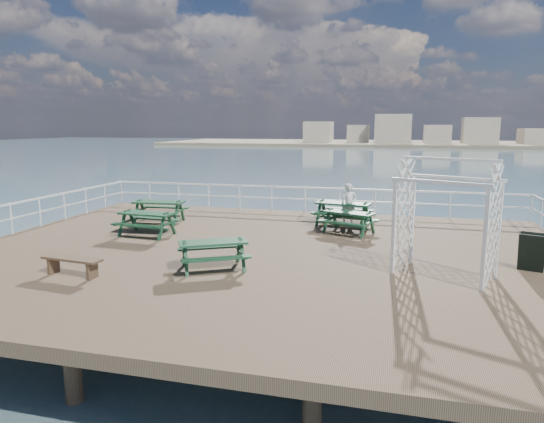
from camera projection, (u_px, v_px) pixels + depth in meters
The scene contains 12 objects.
ground at pixel (262, 256), 14.40m from camera, with size 18.00×14.00×0.30m, color brown.
sea_backdrop at pixel (430, 140), 139.09m from camera, with size 300.00×300.00×9.20m.
railing at pixel (280, 208), 16.69m from camera, with size 17.77×13.76×1.10m.
picnic_table_a at pixel (159, 207), 18.55m from camera, with size 2.03×1.69×0.93m.
picnic_table_b at pixel (349, 218), 16.73m from camera, with size 2.12×1.93×0.84m.
picnic_table_c at pixel (343, 209), 18.01m from camera, with size 2.25×1.93×0.97m.
picnic_table_d at pixel (147, 219), 16.34m from camera, with size 1.94×1.61×0.89m.
picnic_table_e at pixel (213, 249), 12.48m from camera, with size 2.19×2.06×0.84m.
flat_bench_near at pixel (72, 262), 11.95m from camera, with size 1.65×0.56×0.46m.
trellis_arbor at pixel (445, 224), 11.81m from camera, with size 2.65×2.08×2.92m.
sandwich_board at pixel (532, 253), 12.30m from camera, with size 0.72×0.62×1.00m.
person at pixel (349, 205), 17.80m from camera, with size 0.58×0.38×1.59m, color silver.
Camera 1 is at (3.81, -13.42, 3.68)m, focal length 32.00 mm.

